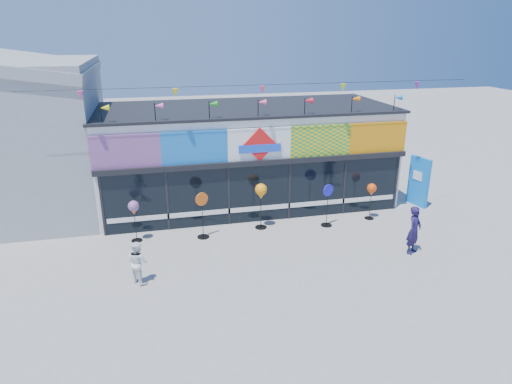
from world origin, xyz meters
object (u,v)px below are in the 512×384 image
object	(u,v)px
blue_sign	(419,181)
child	(138,262)
spinner_0	(134,209)
spinner_1	(202,214)
adult_man	(414,230)
spinner_3	(327,204)
spinner_4	(372,191)
spinner_2	(261,193)

from	to	relation	value
blue_sign	child	world-z (taller)	blue_sign
spinner_0	spinner_1	world-z (taller)	spinner_1
adult_man	child	xyz separation A→B (m)	(-8.94, 0.14, -0.17)
blue_sign	spinner_0	xyz separation A→B (m)	(-11.65, -0.92, 0.17)
blue_sign	spinner_1	xyz separation A→B (m)	(-9.31, -1.17, -0.15)
spinner_0	child	xyz separation A→B (m)	(0.12, -2.90, -0.57)
child	spinner_0	bearing A→B (deg)	-35.14
spinner_0	spinner_3	distance (m)	7.10
spinner_1	child	distance (m)	3.48
blue_sign	spinner_0	bearing A→B (deg)	171.11
blue_sign	adult_man	size ratio (longest dim) A/B	1.27
blue_sign	spinner_1	world-z (taller)	blue_sign
blue_sign	adult_man	xyz separation A→B (m)	(-2.60, -3.97, -0.23)
spinner_4	adult_man	xyz separation A→B (m)	(0.06, -3.03, -0.35)
spinner_1	blue_sign	bearing A→B (deg)	7.15
spinner_0	spinner_1	distance (m)	2.38
spinner_3	adult_man	bearing A→B (deg)	-54.57
spinner_2	spinner_3	bearing A→B (deg)	-8.54
spinner_1	spinner_0	bearing A→B (deg)	174.06
spinner_3	child	xyz separation A→B (m)	(-6.97, -2.63, -0.23)
spinner_0	spinner_4	xyz separation A→B (m)	(9.00, -0.02, -0.05)
spinner_3	spinner_4	xyz separation A→B (m)	(1.92, 0.26, 0.29)
blue_sign	spinner_4	bearing A→B (deg)	-173.91
spinner_4	child	size ratio (longest dim) A/B	1.12
spinner_1	child	xyz separation A→B (m)	(-2.23, -2.66, -0.25)
adult_man	spinner_4	bearing A→B (deg)	55.50
spinner_0	adult_man	bearing A→B (deg)	-18.58
spinner_0	spinner_2	size ratio (longest dim) A/B	0.87
spinner_0	spinner_2	world-z (taller)	spinner_2
spinner_1	adult_man	bearing A→B (deg)	-22.65
spinner_0	child	world-z (taller)	spinner_0
spinner_0	spinner_4	bearing A→B (deg)	-0.10
spinner_3	spinner_4	bearing A→B (deg)	7.61
spinner_0	spinner_2	xyz separation A→B (m)	(4.58, 0.10, 0.19)
spinner_0	spinner_4	distance (m)	9.00
blue_sign	child	distance (m)	12.16
blue_sign	adult_man	distance (m)	4.75
spinner_3	adult_man	world-z (taller)	spinner_3
blue_sign	spinner_2	xyz separation A→B (m)	(-7.07, -0.82, 0.36)
spinner_0	adult_man	xyz separation A→B (m)	(9.06, -3.04, -0.39)
spinner_2	adult_man	world-z (taller)	spinner_2
spinner_1	spinner_4	distance (m)	6.67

